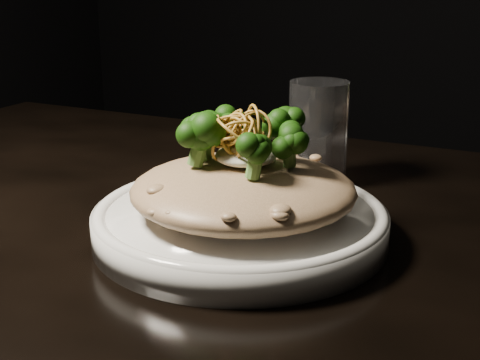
% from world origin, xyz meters
% --- Properties ---
extents(table, '(1.10, 0.80, 0.75)m').
position_xyz_m(table, '(0.00, 0.00, 0.67)').
color(table, black).
rests_on(table, ground).
extents(plate, '(0.26, 0.26, 0.03)m').
position_xyz_m(plate, '(0.07, 0.00, 0.76)').
color(plate, silver).
rests_on(plate, table).
extents(risotto, '(0.20, 0.20, 0.04)m').
position_xyz_m(risotto, '(0.08, -0.00, 0.80)').
color(risotto, brown).
rests_on(risotto, plate).
extents(broccoli, '(0.11, 0.11, 0.04)m').
position_xyz_m(broccoli, '(0.07, 0.01, 0.84)').
color(broccoli, black).
rests_on(broccoli, risotto).
extents(cheese, '(0.05, 0.05, 0.02)m').
position_xyz_m(cheese, '(0.07, 0.00, 0.83)').
color(cheese, white).
rests_on(cheese, risotto).
extents(shallots, '(0.05, 0.05, 0.03)m').
position_xyz_m(shallots, '(0.07, -0.00, 0.85)').
color(shallots, brown).
rests_on(shallots, cheese).
extents(drinking_glass, '(0.08, 0.08, 0.11)m').
position_xyz_m(drinking_glass, '(0.08, 0.19, 0.81)').
color(drinking_glass, white).
rests_on(drinking_glass, table).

